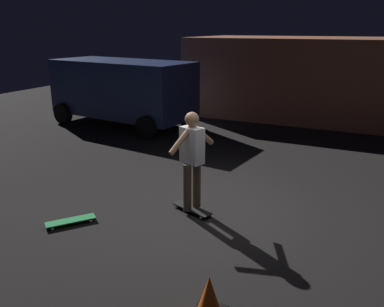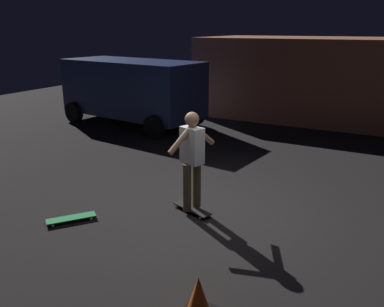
{
  "view_description": "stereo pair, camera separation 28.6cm",
  "coord_description": "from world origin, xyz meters",
  "px_view_note": "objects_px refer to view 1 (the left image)",
  "views": [
    {
      "loc": [
        2.33,
        -5.71,
        3.02
      ],
      "look_at": [
        -0.36,
        -0.1,
        1.05
      ],
      "focal_mm": 37.37,
      "sensor_mm": 36.0,
      "label": 1
    },
    {
      "loc": [
        2.59,
        -5.58,
        3.02
      ],
      "look_at": [
        -0.36,
        -0.1,
        1.05
      ],
      "focal_mm": 37.37,
      "sensor_mm": 36.0,
      "label": 2
    }
  ],
  "objects_px": {
    "skater": "(192,154)",
    "traffic_cone": "(209,296)",
    "skateboard_ridden": "(192,209)",
    "parked_van": "(122,89)",
    "skateboard_spare": "(71,221)"
  },
  "relations": [
    {
      "from": "skater",
      "to": "traffic_cone",
      "type": "bearing_deg",
      "value": -60.17
    },
    {
      "from": "skateboard_ridden",
      "to": "skater",
      "type": "height_order",
      "value": "skater"
    },
    {
      "from": "parked_van",
      "to": "skateboard_spare",
      "type": "bearing_deg",
      "value": -62.17
    },
    {
      "from": "parked_van",
      "to": "skateboard_spare",
      "type": "height_order",
      "value": "parked_van"
    },
    {
      "from": "skateboard_spare",
      "to": "traffic_cone",
      "type": "xyz_separation_m",
      "value": [
        2.83,
        -0.96,
        0.16
      ]
    },
    {
      "from": "parked_van",
      "to": "traffic_cone",
      "type": "xyz_separation_m",
      "value": [
        6.06,
        -7.08,
        -0.95
      ]
    },
    {
      "from": "skateboard_ridden",
      "to": "skateboard_spare",
      "type": "relative_size",
      "value": 1.09
    },
    {
      "from": "skateboard_spare",
      "to": "skateboard_ridden",
      "type": "bearing_deg",
      "value": 38.34
    },
    {
      "from": "skateboard_spare",
      "to": "skater",
      "type": "relative_size",
      "value": 0.44
    },
    {
      "from": "skateboard_ridden",
      "to": "traffic_cone",
      "type": "distance_m",
      "value": 2.54
    },
    {
      "from": "traffic_cone",
      "to": "skater",
      "type": "bearing_deg",
      "value": 119.83
    },
    {
      "from": "skateboard_ridden",
      "to": "skater",
      "type": "distance_m",
      "value": 0.98
    },
    {
      "from": "skateboard_spare",
      "to": "skater",
      "type": "height_order",
      "value": "skater"
    },
    {
      "from": "skater",
      "to": "traffic_cone",
      "type": "xyz_separation_m",
      "value": [
        1.26,
        -2.2,
        -0.83
      ]
    },
    {
      "from": "skateboard_ridden",
      "to": "skater",
      "type": "relative_size",
      "value": 0.48
    }
  ]
}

